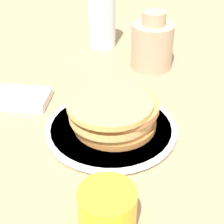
{
  "coord_description": "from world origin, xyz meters",
  "views": [
    {
      "loc": [
        -0.16,
        0.58,
        0.45
      ],
      "look_at": [
        -0.0,
        0.02,
        0.05
      ],
      "focal_mm": 60.0,
      "sensor_mm": 36.0,
      "label": 1
    }
  ],
  "objects_px": {
    "pancake_stack": "(113,113)",
    "juice_glass": "(107,211)",
    "water_bottle_near": "(102,17)",
    "plate": "(112,129)",
    "cream_jug": "(152,44)"
  },
  "relations": [
    {
      "from": "juice_glass",
      "to": "water_bottle_near",
      "type": "relative_size",
      "value": 0.46
    },
    {
      "from": "pancake_stack",
      "to": "water_bottle_near",
      "type": "relative_size",
      "value": 0.97
    },
    {
      "from": "pancake_stack",
      "to": "juice_glass",
      "type": "height_order",
      "value": "pancake_stack"
    },
    {
      "from": "pancake_stack",
      "to": "water_bottle_near",
      "type": "distance_m",
      "value": 0.41
    },
    {
      "from": "plate",
      "to": "cream_jug",
      "type": "distance_m",
      "value": 0.3
    },
    {
      "from": "plate",
      "to": "water_bottle_near",
      "type": "xyz_separation_m",
      "value": [
        0.14,
        -0.38,
        0.08
      ]
    },
    {
      "from": "plate",
      "to": "water_bottle_near",
      "type": "relative_size",
      "value": 1.41
    },
    {
      "from": "pancake_stack",
      "to": "cream_jug",
      "type": "height_order",
      "value": "cream_jug"
    },
    {
      "from": "pancake_stack",
      "to": "water_bottle_near",
      "type": "xyz_separation_m",
      "value": [
        0.14,
        -0.38,
        0.04
      ]
    },
    {
      "from": "pancake_stack",
      "to": "juice_glass",
      "type": "relative_size",
      "value": 2.11
    },
    {
      "from": "water_bottle_near",
      "to": "plate",
      "type": "bearing_deg",
      "value": 109.54
    },
    {
      "from": "plate",
      "to": "juice_glass",
      "type": "relative_size",
      "value": 3.07
    },
    {
      "from": "pancake_stack",
      "to": "cream_jug",
      "type": "distance_m",
      "value": 0.29
    },
    {
      "from": "juice_glass",
      "to": "cream_jug",
      "type": "relative_size",
      "value": 0.58
    },
    {
      "from": "pancake_stack",
      "to": "cream_jug",
      "type": "xyz_separation_m",
      "value": [
        -0.02,
        -0.29,
        0.02
      ]
    }
  ]
}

